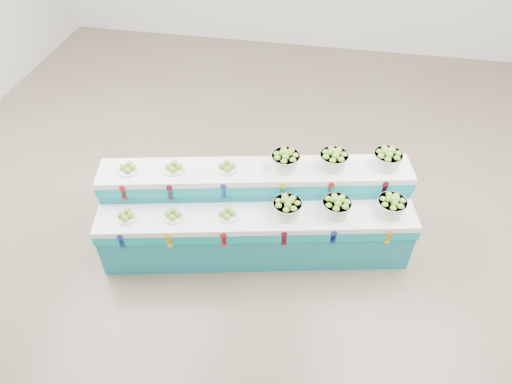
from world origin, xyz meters
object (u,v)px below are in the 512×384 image
plate_upper_mid (174,167)px  basket_upper_right (387,159)px  basket_lower_left (287,208)px  display_stand (256,214)px

plate_upper_mid → basket_upper_right: (2.33, 0.49, 0.07)m
basket_lower_left → plate_upper_mid: 1.34m
display_stand → basket_lower_left: bearing=-33.5°
basket_lower_left → plate_upper_mid: plate_upper_mid is taller
basket_lower_left → plate_upper_mid: size_ratio=1.37×
basket_lower_left → plate_upper_mid: bearing=172.4°
plate_upper_mid → basket_upper_right: bearing=11.9°
basket_upper_right → display_stand: bearing=-159.6°
display_stand → basket_lower_left: display_stand is taller
basket_upper_right → plate_upper_mid: bearing=-168.1°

